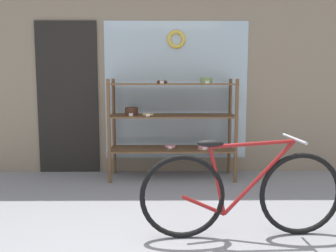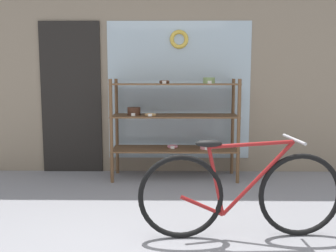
{
  "view_description": "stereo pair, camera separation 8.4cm",
  "coord_description": "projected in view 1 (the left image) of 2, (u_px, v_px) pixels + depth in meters",
  "views": [
    {
      "loc": [
        0.03,
        -2.47,
        1.33
      ],
      "look_at": [
        0.07,
        1.08,
        0.87
      ],
      "focal_mm": 40.0,
      "sensor_mm": 36.0,
      "label": 1
    },
    {
      "loc": [
        0.12,
        -2.47,
        1.33
      ],
      "look_at": [
        0.07,
        1.08,
        0.87
      ],
      "focal_mm": 40.0,
      "sensor_mm": 36.0,
      "label": 2
    }
  ],
  "objects": [
    {
      "name": "storefront_facade",
      "position": [
        159.0,
        46.0,
        5.17
      ],
      "size": [
        5.52,
        0.13,
        3.62
      ],
      "color": "gray",
      "rests_on": "ground_plane"
    },
    {
      "name": "display_case",
      "position": [
        172.0,
        118.0,
        4.9
      ],
      "size": [
        1.64,
        0.52,
        1.33
      ],
      "color": "brown",
      "rests_on": "ground_plane"
    },
    {
      "name": "bicycle",
      "position": [
        242.0,
        193.0,
        3.12
      ],
      "size": [
        1.72,
        0.46,
        0.84
      ],
      "rotation": [
        0.0,
        0.0,
        0.06
      ],
      "color": "black",
      "rests_on": "ground_plane"
    }
  ]
}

